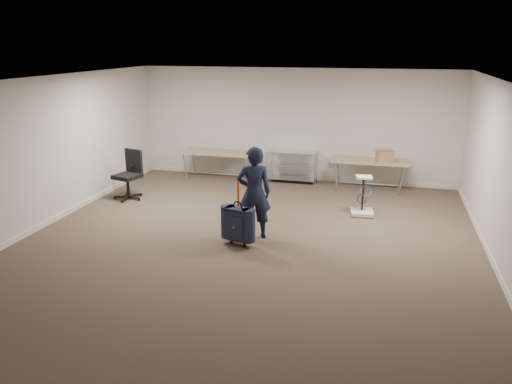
# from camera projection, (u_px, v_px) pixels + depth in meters

# --- Properties ---
(ground) EXTENTS (9.00, 9.00, 0.00)m
(ground) POSITION_uv_depth(u_px,v_px,m) (248.00, 244.00, 8.74)
(ground) COLOR #48362B
(ground) RESTS_ON ground
(room_shell) EXTENTS (8.00, 9.00, 9.00)m
(room_shell) POSITION_uv_depth(u_px,v_px,m) (266.00, 216.00, 10.00)
(room_shell) COLOR beige
(room_shell) RESTS_ON ground
(folding_table_left) EXTENTS (1.80, 0.75, 0.73)m
(folding_table_left) POSITION_uv_depth(u_px,v_px,m) (217.00, 154.00, 12.66)
(folding_table_left) COLOR #8D7C56
(folding_table_left) RESTS_ON ground
(folding_table_right) EXTENTS (1.80, 0.75, 0.73)m
(folding_table_right) POSITION_uv_depth(u_px,v_px,m) (370.00, 162.00, 11.75)
(folding_table_right) COLOR #8D7C56
(folding_table_right) RESTS_ON ground
(wire_shelf) EXTENTS (1.22, 0.47, 0.80)m
(wire_shelf) POSITION_uv_depth(u_px,v_px,m) (292.00, 165.00, 12.50)
(wire_shelf) COLOR silver
(wire_shelf) RESTS_ON ground
(person) EXTENTS (0.71, 0.59, 1.68)m
(person) POSITION_uv_depth(u_px,v_px,m) (254.00, 193.00, 8.81)
(person) COLOR black
(person) RESTS_ON ground
(suitcase) EXTENTS (0.47, 0.34, 1.15)m
(suitcase) POSITION_uv_depth(u_px,v_px,m) (238.00, 224.00, 8.59)
(suitcase) COLOR black
(suitcase) RESTS_ON ground
(office_chair) EXTENTS (0.66, 0.66, 1.10)m
(office_chair) POSITION_uv_depth(u_px,v_px,m) (129.00, 184.00, 11.22)
(office_chair) COLOR black
(office_chair) RESTS_ON ground
(equipment_cart) EXTENTS (0.50, 0.50, 0.82)m
(equipment_cart) POSITION_uv_depth(u_px,v_px,m) (362.00, 205.00, 10.15)
(equipment_cart) COLOR #EDE3CC
(equipment_cart) RESTS_ON ground
(cardboard_box) EXTENTS (0.44, 0.38, 0.27)m
(cardboard_box) POSITION_uv_depth(u_px,v_px,m) (385.00, 156.00, 11.55)
(cardboard_box) COLOR #9D6D49
(cardboard_box) RESTS_ON folding_table_right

